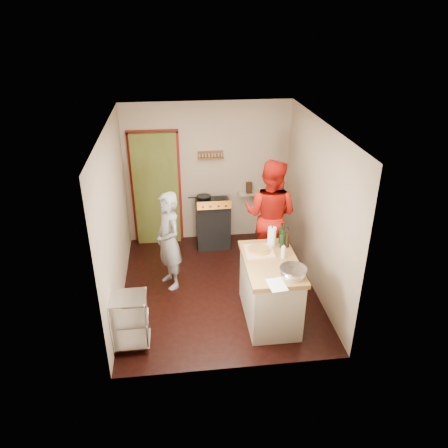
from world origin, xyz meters
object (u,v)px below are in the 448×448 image
(wire_shelving, at_px, (130,320))
(island, at_px, (270,288))
(stove, at_px, (213,223))
(person_stripe, at_px, (169,241))
(person_red, at_px, (270,215))

(wire_shelving, bearing_deg, island, 11.55)
(stove, bearing_deg, island, -75.06)
(person_stripe, xyz_separation_m, person_red, (1.67, 0.42, 0.16))
(wire_shelving, distance_m, person_stripe, 1.52)
(stove, xyz_separation_m, wire_shelving, (-1.33, -2.62, -0.01))
(wire_shelving, height_order, island, island)
(island, xyz_separation_m, person_stripe, (-1.39, 0.99, 0.30))
(stove, height_order, wire_shelving, stove)
(wire_shelving, height_order, person_stripe, person_stripe)
(wire_shelving, relative_size, person_stripe, 0.50)
(person_stripe, distance_m, person_red, 1.73)
(island, height_order, person_stripe, person_stripe)
(stove, relative_size, person_stripe, 0.63)
(person_stripe, bearing_deg, person_red, 79.11)
(stove, xyz_separation_m, person_stripe, (-0.80, -1.24, 0.34))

